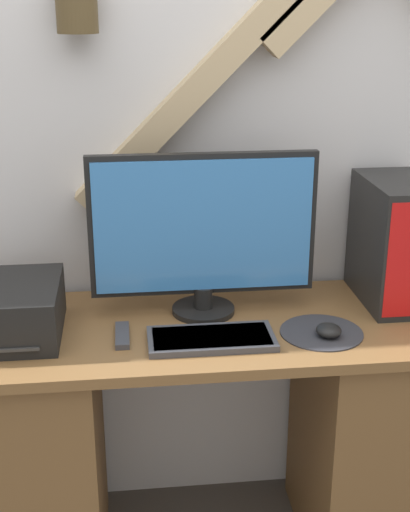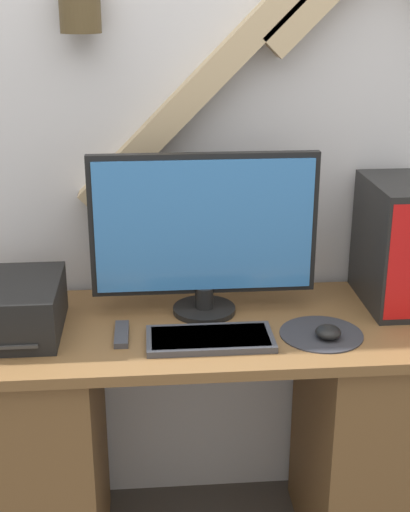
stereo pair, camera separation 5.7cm
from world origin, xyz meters
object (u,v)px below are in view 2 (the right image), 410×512
object	(u,v)px
mouse	(328,332)
computer_tower	(398,244)
keyboard	(210,339)
remote_control	(122,334)
monitor	(203,230)
printer	(6,308)

from	to	relation	value
mouse	computer_tower	distance (m)	0.38
keyboard	remote_control	bearing A→B (deg)	167.96
mouse	computer_tower	bearing A→B (deg)	41.52
computer_tower	remote_control	world-z (taller)	computer_tower
monitor	computer_tower	distance (m)	0.59
mouse	computer_tower	xyz separation A→B (m)	(0.26, 0.23, 0.17)
monitor	remote_control	distance (m)	0.37
computer_tower	monitor	bearing A→B (deg)	-177.76
mouse	computer_tower	world-z (taller)	computer_tower
remote_control	keyboard	bearing A→B (deg)	-12.04
monitor	computer_tower	size ratio (longest dim) A/B	1.73
monitor	printer	xyz separation A→B (m)	(-0.55, -0.09, -0.18)
mouse	remote_control	distance (m)	0.56
monitor	remote_control	bearing A→B (deg)	-148.03
keyboard	computer_tower	xyz separation A→B (m)	(0.58, 0.22, 0.18)
keyboard	printer	distance (m)	0.57
mouse	remote_control	xyz separation A→B (m)	(-0.56, 0.06, -0.01)
monitor	remote_control	size ratio (longest dim) A/B	4.45
mouse	printer	bearing A→B (deg)	172.40
monitor	keyboard	size ratio (longest dim) A/B	1.89
mouse	printer	size ratio (longest dim) A/B	0.23
monitor	mouse	bearing A→B (deg)	-32.34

